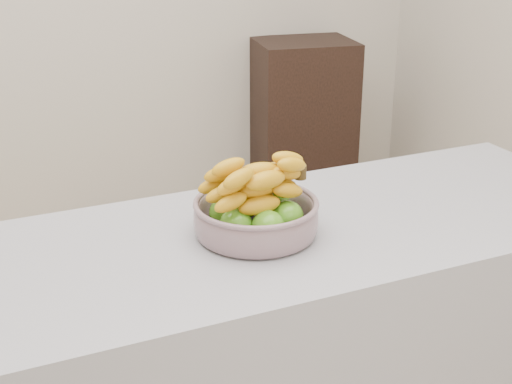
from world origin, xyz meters
TOP-DOWN VIEW (x-y plane):
  - cabinet at (1.27, 1.78)m, footprint 0.56×0.48m
  - fruit_bowl at (0.09, -0.22)m, footprint 0.27×0.27m

SIDE VIEW (x-z plane):
  - cabinet at x=1.27m, z-range 0.00..0.91m
  - fruit_bowl at x=0.09m, z-range 0.87..1.04m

